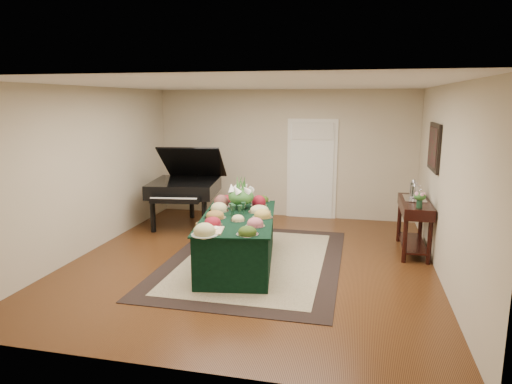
% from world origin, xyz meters
% --- Properties ---
extents(ground, '(6.00, 6.00, 0.00)m').
position_xyz_m(ground, '(0.00, 0.00, 0.00)').
color(ground, black).
rests_on(ground, ground).
extents(area_rug, '(2.66, 3.73, 0.01)m').
position_xyz_m(area_rug, '(0.03, 0.02, 0.01)').
color(area_rug, black).
rests_on(area_rug, ground).
extents(kitchen_doorway, '(1.05, 0.07, 2.10)m').
position_xyz_m(kitchen_doorway, '(0.60, 2.97, 1.02)').
color(kitchen_doorway, white).
rests_on(kitchen_doorway, ground).
extents(buffet_table, '(1.40, 2.37, 0.77)m').
position_xyz_m(buffet_table, '(-0.17, -0.19, 0.39)').
color(buffet_table, black).
rests_on(buffet_table, ground).
extents(food_platters, '(1.12, 2.44, 0.15)m').
position_xyz_m(food_platters, '(-0.21, -0.12, 0.82)').
color(food_platters, silver).
rests_on(food_platters, buffet_table).
extents(cutting_board, '(0.42, 0.42, 0.10)m').
position_xyz_m(cutting_board, '(-0.34, -1.03, 0.80)').
color(cutting_board, tan).
rests_on(cutting_board, buffet_table).
extents(green_goblets, '(0.23, 0.28, 0.18)m').
position_xyz_m(green_goblets, '(-0.19, -0.15, 0.86)').
color(green_goblets, '#153520').
rests_on(green_goblets, buffet_table).
extents(floral_centerpiece, '(0.43, 0.43, 0.43)m').
position_xyz_m(floral_centerpiece, '(-0.24, 0.28, 1.02)').
color(floral_centerpiece, '#153520').
rests_on(floral_centerpiece, buffet_table).
extents(grand_piano, '(1.52, 1.70, 1.61)m').
position_xyz_m(grand_piano, '(-1.78, 1.76, 0.79)').
color(grand_piano, black).
rests_on(grand_piano, ground).
extents(wicker_basket, '(0.40, 0.40, 0.25)m').
position_xyz_m(wicker_basket, '(-1.14, 1.16, 0.12)').
color(wicker_basket, '#A77B43').
rests_on(wicker_basket, ground).
extents(mahogany_sideboard, '(0.45, 1.33, 0.87)m').
position_xyz_m(mahogany_sideboard, '(2.50, 1.05, 0.67)').
color(mahogany_sideboard, black).
rests_on(mahogany_sideboard, ground).
extents(tea_service, '(0.34, 0.58, 0.30)m').
position_xyz_m(tea_service, '(2.50, 1.30, 0.98)').
color(tea_service, silver).
rests_on(tea_service, mahogany_sideboard).
extents(pink_bouquet, '(0.20, 0.20, 0.26)m').
position_xyz_m(pink_bouquet, '(2.50, 0.55, 1.04)').
color(pink_bouquet, '#153520').
rests_on(pink_bouquet, mahogany_sideboard).
extents(wall_painting, '(0.05, 0.95, 0.75)m').
position_xyz_m(wall_painting, '(2.72, 1.05, 1.75)').
color(wall_painting, black).
rests_on(wall_painting, ground).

